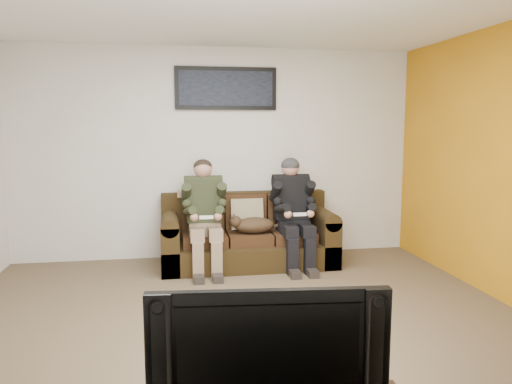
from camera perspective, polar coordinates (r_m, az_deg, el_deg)
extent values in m
plane|color=brown|center=(4.35, -1.52, -14.76)|extent=(5.00, 5.00, 0.00)
plane|color=silver|center=(4.13, -1.66, 20.83)|extent=(5.00, 5.00, 0.00)
plane|color=beige|center=(6.27, -4.49, 4.39)|extent=(5.00, 0.00, 5.00)
plane|color=beige|center=(1.86, 8.24, -3.73)|extent=(5.00, 0.00, 5.00)
cube|color=black|center=(6.00, -0.89, -7.00)|extent=(2.03, 0.88, 0.28)
cube|color=black|center=(6.24, -1.38, -2.50)|extent=(2.03, 0.18, 0.55)
cube|color=black|center=(5.90, -9.75, -5.98)|extent=(0.20, 0.88, 0.55)
cube|color=black|center=(6.16, 7.58, -5.33)|extent=(0.20, 0.88, 0.55)
cylinder|color=black|center=(5.84, -9.82, -3.34)|extent=(0.20, 0.88, 0.20)
cylinder|color=black|center=(6.11, 7.62, -2.80)|extent=(0.20, 0.88, 0.20)
cube|color=#362010|center=(5.85, -5.90, -5.37)|extent=(0.50, 0.55, 0.13)
cube|color=#362010|center=(6.05, -6.11, -2.34)|extent=(0.50, 0.13, 0.41)
cube|color=#362010|center=(5.90, -0.82, -5.20)|extent=(0.50, 0.55, 0.13)
cube|color=#362010|center=(6.10, -1.21, -2.21)|extent=(0.50, 0.13, 0.41)
cube|color=#362010|center=(6.00, 4.12, -5.00)|extent=(0.50, 0.55, 0.13)
cube|color=#362010|center=(6.20, 3.57, -2.06)|extent=(0.50, 0.13, 0.41)
cube|color=#8B7E5B|center=(6.00, -1.06, -2.55)|extent=(0.39, 0.19, 0.38)
cube|color=#C3AE8F|center=(6.12, -7.06, -0.14)|extent=(0.42, 0.20, 0.07)
cube|color=#8A7056|center=(5.79, -5.91, -4.14)|extent=(0.36, 0.30, 0.14)
cube|color=#272C1A|center=(5.84, -6.01, -1.05)|extent=(0.40, 0.30, 0.53)
cylinder|color=#272C1A|center=(5.83, -6.05, 1.02)|extent=(0.44, 0.18, 0.18)
sphere|color=#A5705E|center=(5.83, -6.09, 2.60)|extent=(0.21, 0.21, 0.21)
cube|color=#8A7056|center=(5.59, -6.79, -4.68)|extent=(0.15, 0.42, 0.13)
cube|color=#8A7056|center=(5.61, -4.74, -4.62)|extent=(0.15, 0.42, 0.13)
cube|color=#8A7056|center=(5.46, -6.64, -7.83)|extent=(0.12, 0.13, 0.41)
cube|color=#8A7056|center=(5.48, -4.53, -7.76)|extent=(0.12, 0.13, 0.41)
cube|color=black|center=(5.43, -6.57, -9.71)|extent=(0.11, 0.26, 0.08)
cube|color=black|center=(5.45, -4.44, -9.64)|extent=(0.11, 0.26, 0.08)
cylinder|color=#272C1A|center=(5.74, -7.97, -0.22)|extent=(0.11, 0.30, 0.28)
cylinder|color=#272C1A|center=(5.77, -4.00, -0.13)|extent=(0.11, 0.30, 0.28)
cylinder|color=#272C1A|center=(5.55, -7.56, -2.16)|extent=(0.14, 0.32, 0.15)
cylinder|color=#272C1A|center=(5.57, -4.06, -2.07)|extent=(0.14, 0.32, 0.15)
sphere|color=#A5705E|center=(5.44, -7.08, -2.88)|extent=(0.09, 0.09, 0.09)
sphere|color=#A5705E|center=(5.46, -4.35, -2.81)|extent=(0.09, 0.09, 0.09)
cube|color=white|center=(5.43, -5.70, -2.89)|extent=(0.15, 0.04, 0.03)
ellipsoid|color=black|center=(5.84, -6.10, 2.91)|extent=(0.22, 0.22, 0.17)
cube|color=black|center=(5.95, 4.20, -3.80)|extent=(0.36, 0.30, 0.14)
cube|color=black|center=(5.99, 4.00, -0.80)|extent=(0.40, 0.30, 0.53)
cylinder|color=black|center=(5.98, 3.97, 1.22)|extent=(0.44, 0.18, 0.18)
sphere|color=tan|center=(5.99, 3.94, 2.76)|extent=(0.21, 0.21, 0.21)
cube|color=black|center=(5.74, 3.70, -4.33)|extent=(0.15, 0.42, 0.13)
cube|color=black|center=(5.79, 5.64, -4.24)|extent=(0.15, 0.42, 0.13)
cube|color=black|center=(5.61, 4.15, -7.38)|extent=(0.12, 0.13, 0.41)
cube|color=black|center=(5.66, 6.14, -7.26)|extent=(0.12, 0.13, 0.41)
cube|color=black|center=(5.58, 4.34, -9.20)|extent=(0.11, 0.26, 0.08)
cube|color=black|center=(5.63, 6.34, -9.07)|extent=(0.11, 0.26, 0.08)
cylinder|color=black|center=(5.87, 2.27, 0.02)|extent=(0.11, 0.30, 0.28)
cylinder|color=black|center=(5.96, 6.03, 0.11)|extent=(0.11, 0.30, 0.28)
cylinder|color=black|center=(5.68, 3.02, -1.87)|extent=(0.14, 0.32, 0.15)
cylinder|color=black|center=(5.77, 6.31, -1.76)|extent=(0.14, 0.32, 0.15)
sphere|color=tan|center=(5.59, 3.68, -2.56)|extent=(0.09, 0.09, 0.09)
sphere|color=tan|center=(5.65, 6.25, -2.48)|extent=(0.09, 0.09, 0.09)
cube|color=white|center=(5.60, 5.03, -2.56)|extent=(0.15, 0.04, 0.03)
ellipsoid|color=black|center=(5.98, 3.94, 3.05)|extent=(0.22, 0.22, 0.19)
ellipsoid|color=#49321D|center=(5.80, -0.21, -3.83)|extent=(0.47, 0.26, 0.19)
sphere|color=#49321D|center=(5.73, -2.33, -3.42)|extent=(0.14, 0.14, 0.14)
cone|color=#49321D|center=(5.68, -2.49, -2.80)|extent=(0.04, 0.04, 0.04)
cone|color=#49321D|center=(5.75, -2.58, -2.67)|extent=(0.04, 0.04, 0.04)
cylinder|color=#49321D|center=(5.90, 2.02, -3.98)|extent=(0.26, 0.13, 0.08)
cube|color=black|center=(6.25, -3.45, 11.73)|extent=(1.25, 0.04, 0.52)
cube|color=black|center=(6.23, -3.42, 11.74)|extent=(1.15, 0.01, 0.42)
imported|color=black|center=(2.28, 1.23, -17.27)|extent=(1.02, 0.23, 0.58)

